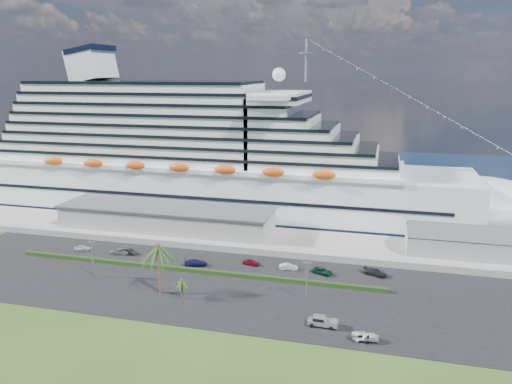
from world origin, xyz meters
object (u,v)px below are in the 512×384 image
(parked_car_3, at_px, (196,263))
(pickup_truck, at_px, (322,321))
(cruise_ship, at_px, (206,162))
(boat_trailer, at_px, (366,336))

(parked_car_3, bearing_deg, pickup_truck, -147.44)
(cruise_ship, distance_m, parked_car_3, 48.91)
(cruise_ship, bearing_deg, parked_car_3, -73.32)
(boat_trailer, bearing_deg, parked_car_3, 148.76)
(pickup_truck, bearing_deg, boat_trailer, -22.60)
(cruise_ship, distance_m, pickup_truck, 81.59)
(cruise_ship, xyz_separation_m, pickup_truck, (45.93, -65.62, -15.53))
(cruise_ship, relative_size, boat_trailer, 34.18)
(parked_car_3, xyz_separation_m, boat_trailer, (40.41, -24.52, 0.27))
(pickup_truck, bearing_deg, cruise_ship, 124.99)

